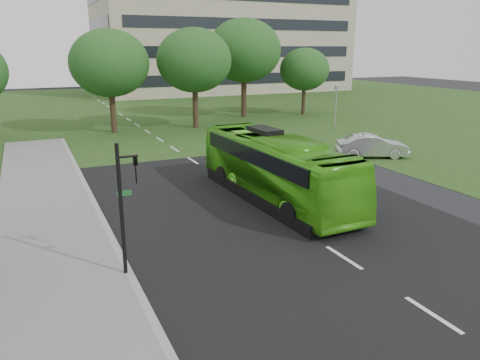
{
  "coord_description": "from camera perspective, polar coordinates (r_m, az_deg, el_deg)",
  "views": [
    {
      "loc": [
        -9.55,
        -14.08,
        7.08
      ],
      "look_at": [
        -1.48,
        3.46,
        1.6
      ],
      "focal_mm": 35.0,
      "sensor_mm": 36.0,
      "label": 1
    }
  ],
  "objects": [
    {
      "name": "tree_park_b",
      "position": [
        41.56,
        -15.64,
        13.55
      ],
      "size": [
        6.59,
        6.59,
        8.64
      ],
      "color": "black",
      "rests_on": "ground"
    },
    {
      "name": "tree_park_c",
      "position": [
        42.87,
        -5.6,
        14.31
      ],
      "size": [
        6.65,
        6.65,
        8.83
      ],
      "color": "black",
      "rests_on": "ground"
    },
    {
      "name": "camera_pole",
      "position": [
        42.51,
        11.62,
        9.3
      ],
      "size": [
        0.34,
        0.3,
        3.84
      ],
      "rotation": [
        0.0,
        0.0,
        -0.1
      ],
      "color": "gray",
      "rests_on": "ground"
    },
    {
      "name": "bus",
      "position": [
        22.32,
        4.35,
        1.45
      ],
      "size": [
        2.97,
        11.2,
        3.1
      ],
      "primitive_type": "imported",
      "rotation": [
        0.0,
        0.0,
        0.03
      ],
      "color": "#49B71B",
      "rests_on": "ground"
    },
    {
      "name": "tree_park_e",
      "position": [
        52.13,
        7.88,
        13.21
      ],
      "size": [
        5.32,
        5.32,
        7.1
      ],
      "color": "black",
      "rests_on": "ground"
    },
    {
      "name": "ground",
      "position": [
        18.43,
        8.78,
        -6.94
      ],
      "size": [
        160.0,
        160.0,
        0.0
      ],
      "primitive_type": "plane",
      "color": "black",
      "rests_on": "ground"
    },
    {
      "name": "office_building",
      "position": [
        82.49,
        -2.34,
        19.59
      ],
      "size": [
        40.1,
        20.1,
        25.0
      ],
      "color": "tan",
      "rests_on": "ground"
    },
    {
      "name": "tree_park_d",
      "position": [
        49.65,
        0.49,
        15.5
      ],
      "size": [
        7.58,
        7.58,
        10.02
      ],
      "color": "black",
      "rests_on": "ground"
    },
    {
      "name": "sedan",
      "position": [
        32.43,
        15.8,
        4.01
      ],
      "size": [
        4.89,
        3.39,
        1.53
      ],
      "primitive_type": "imported",
      "rotation": [
        0.0,
        0.0,
        1.15
      ],
      "color": "silver",
      "rests_on": "ground"
    },
    {
      "name": "traffic_light",
      "position": [
        14.79,
        -13.84,
        -2.42
      ],
      "size": [
        0.7,
        0.19,
        4.36
      ],
      "rotation": [
        0.0,
        0.0,
        -0.1
      ],
      "color": "black",
      "rests_on": "ground"
    },
    {
      "name": "street_surfaces",
      "position": [
        38.61,
        -10.59,
        5.04
      ],
      "size": [
        120.0,
        120.0,
        0.15
      ],
      "color": "black",
      "rests_on": "ground"
    }
  ]
}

